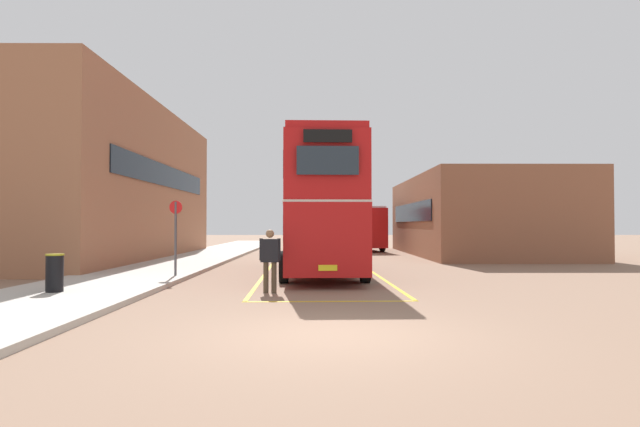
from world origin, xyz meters
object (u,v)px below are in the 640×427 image
object	(u,v)px
double_decker_bus	(321,206)
litter_bin	(55,273)
single_deck_bus	(357,227)
bus_stop_sign	(176,230)
pedestrian_boarding	(270,256)

from	to	relation	value
double_decker_bus	litter_bin	world-z (taller)	double_decker_bus
single_deck_bus	litter_bin	distance (m)	26.00
double_decker_bus	bus_stop_sign	xyz separation A→B (m)	(-4.82, -2.20, -0.87)
litter_bin	double_decker_bus	bearing A→B (deg)	43.64
litter_bin	single_deck_bus	bearing A→B (deg)	68.79
pedestrian_boarding	bus_stop_sign	size ratio (longest dim) A/B	0.68
single_deck_bus	litter_bin	size ratio (longest dim) A/B	8.79
single_deck_bus	litter_bin	bearing A→B (deg)	-111.21
single_deck_bus	bus_stop_sign	distance (m)	21.39
pedestrian_boarding	bus_stop_sign	bearing A→B (deg)	135.58
pedestrian_boarding	litter_bin	size ratio (longest dim) A/B	1.78
single_deck_bus	pedestrian_boarding	xyz separation A→B (m)	(-4.09, -23.39, -0.66)
bus_stop_sign	pedestrian_boarding	bearing A→B (deg)	-44.42
litter_bin	bus_stop_sign	bearing A→B (deg)	65.87
litter_bin	bus_stop_sign	distance (m)	4.71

